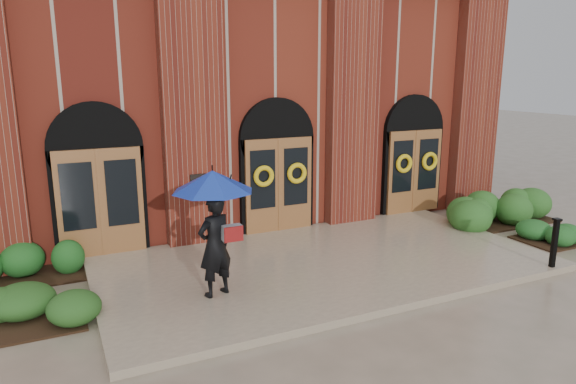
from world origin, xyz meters
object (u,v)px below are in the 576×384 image
metal_post (555,242)px  hedge_wall_right (496,208)px  man_with_umbrella (214,209)px  hedge_wall_left (20,264)px

metal_post → hedge_wall_right: size_ratio=0.33×
hedge_wall_right → metal_post: bearing=-119.9°
metal_post → hedge_wall_right: metal_post is taller
man_with_umbrella → metal_post: bearing=147.5°
hedge_wall_left → hedge_wall_right: hedge_wall_right is taller
man_with_umbrella → hedge_wall_left: bearing=-57.8°
man_with_umbrella → hedge_wall_right: 9.34m
hedge_wall_left → hedge_wall_right: size_ratio=0.82×
hedge_wall_left → hedge_wall_right: 12.56m
man_with_umbrella → hedge_wall_right: bearing=171.8°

